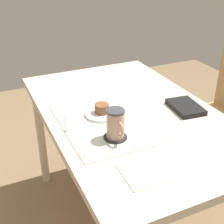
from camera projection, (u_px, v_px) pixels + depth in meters
ground_plane at (126, 224)px, 1.81m from camera, size 4.40×4.40×0.02m
dining_table at (129, 126)px, 1.50m from camera, size 1.23×0.76×0.73m
wooden_chair at (220, 112)px, 1.97m from camera, size 0.45×0.45×0.90m
placemat at (104, 124)px, 1.35m from camera, size 0.48×0.35×0.00m
pastry_plate at (102, 114)px, 1.41m from camera, size 0.16×0.16×0.01m
pastry at (102, 108)px, 1.40m from camera, size 0.06×0.06×0.04m
coffee_coaster at (115, 137)px, 1.25m from camera, size 0.10×0.10×0.00m
coffee_mug at (116, 124)px, 1.22m from camera, size 0.11×0.07×0.12m
teaspoon at (66, 123)px, 1.34m from camera, size 0.13×0.05×0.01m
paper_napkin at (144, 172)px, 1.06m from camera, size 0.15×0.15×0.00m
small_book at (185, 107)px, 1.47m from camera, size 0.19×0.14×0.02m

